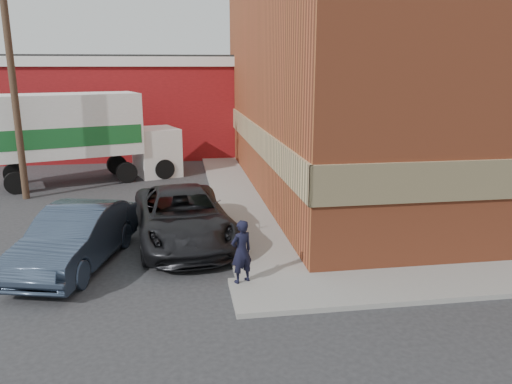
{
  "coord_description": "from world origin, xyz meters",
  "views": [
    {
      "loc": [
        -1.53,
        -10.96,
        5.01
      ],
      "look_at": [
        0.57,
        2.5,
        1.57
      ],
      "focal_mm": 35.0,
      "sensor_mm": 36.0,
      "label": 1
    }
  ],
  "objects_px": {
    "utility_pole": "(12,74)",
    "suv_a": "(183,216)",
    "sedan": "(76,237)",
    "box_truck": "(85,131)",
    "brick_building": "(420,74)",
    "man": "(241,251)",
    "warehouse": "(101,105)"
  },
  "relations": [
    {
      "from": "brick_building",
      "to": "warehouse",
      "type": "bearing_deg",
      "value": 142.8
    },
    {
      "from": "warehouse",
      "to": "utility_pole",
      "type": "distance_m",
      "value": 11.27
    },
    {
      "from": "suv_a",
      "to": "utility_pole",
      "type": "bearing_deg",
      "value": 129.09
    },
    {
      "from": "warehouse",
      "to": "man",
      "type": "relative_size",
      "value": 10.84
    },
    {
      "from": "warehouse",
      "to": "utility_pole",
      "type": "bearing_deg",
      "value": -97.77
    },
    {
      "from": "warehouse",
      "to": "man",
      "type": "xyz_separation_m",
      "value": [
        5.8,
        -20.25,
        -1.94
      ]
    },
    {
      "from": "warehouse",
      "to": "suv_a",
      "type": "xyz_separation_m",
      "value": [
        4.5,
        -16.93,
        -2.04
      ]
    },
    {
      "from": "brick_building",
      "to": "box_truck",
      "type": "xyz_separation_m",
      "value": [
        -14.07,
        2.74,
        -2.44
      ]
    },
    {
      "from": "sedan",
      "to": "box_truck",
      "type": "bearing_deg",
      "value": 112.58
    },
    {
      "from": "warehouse",
      "to": "suv_a",
      "type": "bearing_deg",
      "value": -75.12
    },
    {
      "from": "brick_building",
      "to": "utility_pole",
      "type": "xyz_separation_m",
      "value": [
        -16.0,
        0.0,
        0.06
      ]
    },
    {
      "from": "brick_building",
      "to": "suv_a",
      "type": "xyz_separation_m",
      "value": [
        -10.0,
        -5.93,
        -3.91
      ]
    },
    {
      "from": "suv_a",
      "to": "box_truck",
      "type": "xyz_separation_m",
      "value": [
        -4.07,
        8.67,
        1.46
      ]
    },
    {
      "from": "man",
      "to": "warehouse",
      "type": "bearing_deg",
      "value": -100.06
    },
    {
      "from": "brick_building",
      "to": "warehouse",
      "type": "xyz_separation_m",
      "value": [
        -14.5,
        11.0,
        -1.87
      ]
    },
    {
      "from": "warehouse",
      "to": "suv_a",
      "type": "relative_size",
      "value": 2.93
    },
    {
      "from": "warehouse",
      "to": "utility_pole",
      "type": "xyz_separation_m",
      "value": [
        -1.5,
        -11.0,
        1.93
      ]
    },
    {
      "from": "warehouse",
      "to": "box_truck",
      "type": "relative_size",
      "value": 1.99
    },
    {
      "from": "utility_pole",
      "to": "suv_a",
      "type": "relative_size",
      "value": 1.62
    },
    {
      "from": "utility_pole",
      "to": "man",
      "type": "bearing_deg",
      "value": -51.72
    },
    {
      "from": "sedan",
      "to": "man",
      "type": "bearing_deg",
      "value": -10.68
    },
    {
      "from": "box_truck",
      "to": "utility_pole",
      "type": "bearing_deg",
      "value": -143.5
    },
    {
      "from": "man",
      "to": "brick_building",
      "type": "bearing_deg",
      "value": -159.29
    },
    {
      "from": "brick_building",
      "to": "box_truck",
      "type": "bearing_deg",
      "value": 168.98
    },
    {
      "from": "utility_pole",
      "to": "man",
      "type": "height_order",
      "value": "utility_pole"
    },
    {
      "from": "suv_a",
      "to": "box_truck",
      "type": "bearing_deg",
      "value": 108.92
    },
    {
      "from": "utility_pole",
      "to": "man",
      "type": "relative_size",
      "value": 5.98
    },
    {
      "from": "man",
      "to": "suv_a",
      "type": "distance_m",
      "value": 3.56
    },
    {
      "from": "utility_pole",
      "to": "suv_a",
      "type": "distance_m",
      "value": 9.33
    },
    {
      "from": "warehouse",
      "to": "brick_building",
      "type": "bearing_deg",
      "value": -37.2
    },
    {
      "from": "warehouse",
      "to": "man",
      "type": "height_order",
      "value": "warehouse"
    },
    {
      "from": "warehouse",
      "to": "box_truck",
      "type": "xyz_separation_m",
      "value": [
        0.43,
        -8.26,
        -0.57
      ]
    }
  ]
}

